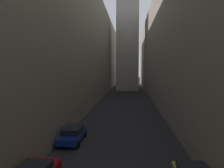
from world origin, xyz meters
name	(u,v)px	position (x,y,z in m)	size (l,w,h in m)	color
ground_plane	(125,103)	(0.00, 48.00, 0.00)	(264.00, 264.00, 0.00)	black
building_block_left	(68,47)	(-11.99, 50.00, 11.27)	(12.98, 108.00, 22.53)	#756B5B
building_block_right	(181,48)	(10.94, 50.00, 10.93)	(10.89, 108.00, 21.87)	gray
parked_car_left_far	(72,134)	(-4.40, 25.51, 0.73)	(2.00, 4.38, 1.39)	navy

